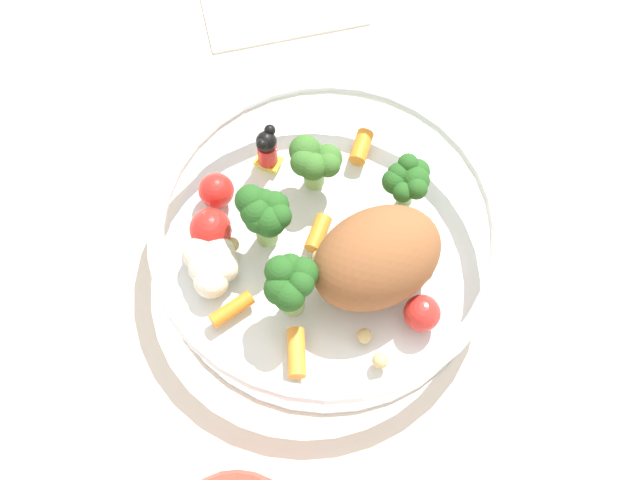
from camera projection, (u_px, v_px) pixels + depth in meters
The scene contains 2 objects.
ground_plane at pixel (326, 280), 0.65m from camera, with size 2.40×2.40×0.00m, color silver.
food_container at pixel (323, 241), 0.63m from camera, with size 0.24×0.24×0.07m.
Camera 1 is at (-0.25, -0.00, 0.60)m, focal length 51.64 mm.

